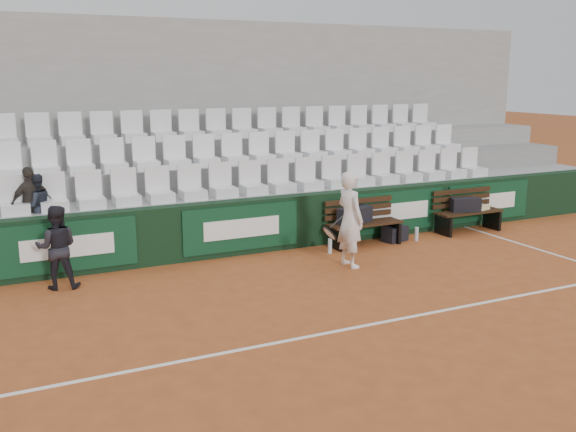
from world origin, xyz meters
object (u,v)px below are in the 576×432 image
object	(u,v)px
bench_left	(365,234)
spectator_c	(35,180)
sports_bag_right	(465,205)
ball_kid	(57,247)
tennis_player	(350,219)
spectator_b	(29,176)
sports_bag_ground	(395,234)
water_bottle_far	(417,234)
water_bottle_near	(330,246)
bench_right	(468,221)
sports_bag_left	(355,215)

from	to	relation	value
bench_left	spectator_c	world-z (taller)	spectator_c
sports_bag_right	ball_kid	bearing A→B (deg)	-178.99
tennis_player	spectator_b	bearing A→B (deg)	156.92
sports_bag_ground	water_bottle_far	xyz separation A→B (m)	(0.40, -0.17, -0.01)
water_bottle_near	spectator_b	world-z (taller)	spectator_b
bench_right	sports_bag_right	xyz separation A→B (m)	(-0.10, 0.01, 0.36)
bench_right	ball_kid	xyz separation A→B (m)	(-8.17, -0.14, 0.42)
sports_bag_left	spectator_b	world-z (taller)	spectator_b
bench_left	spectator_b	bearing A→B (deg)	170.36
spectator_b	spectator_c	world-z (taller)	spectator_b
bench_left	sports_bag_right	bearing A→B (deg)	-0.23
sports_bag_right	spectator_b	xyz separation A→B (m)	(-8.31, 1.01, 1.02)
water_bottle_far	water_bottle_near	bearing A→B (deg)	-178.55
sports_bag_right	spectator_c	world-z (taller)	spectator_c
ball_kid	spectator_c	size ratio (longest dim) A/B	1.20
spectator_b	water_bottle_near	bearing A→B (deg)	143.34
sports_bag_right	sports_bag_ground	xyz separation A→B (m)	(-1.73, 0.01, -0.44)
water_bottle_near	tennis_player	xyz separation A→B (m)	(-0.11, -0.87, 0.69)
tennis_player	bench_left	bearing A→B (deg)	47.34
water_bottle_far	tennis_player	distance (m)	2.40
sports_bag_left	sports_bag_right	bearing A→B (deg)	-1.26
ball_kid	spectator_b	size ratio (longest dim) A/B	1.07
bench_right	spectator_c	bearing A→B (deg)	173.07
spectator_b	spectator_c	distance (m)	0.10
spectator_c	bench_right	bearing A→B (deg)	153.43
tennis_player	water_bottle_far	bearing A→B (deg)	23.55
sports_bag_ground	tennis_player	world-z (taller)	tennis_player
sports_bag_ground	tennis_player	size ratio (longest dim) A/B	0.30
sports_bag_right	water_bottle_far	world-z (taller)	sports_bag_right
sports_bag_left	water_bottle_near	world-z (taller)	sports_bag_left
bench_left	sports_bag_ground	world-z (taller)	bench_left
bench_right	spectator_b	world-z (taller)	spectator_b
sports_bag_ground	tennis_player	distance (m)	2.13
bench_left	spectator_c	bearing A→B (deg)	170.24
sports_bag_right	ball_kid	size ratio (longest dim) A/B	0.46
bench_left	sports_bag_right	size ratio (longest dim) A/B	2.50
water_bottle_near	spectator_c	xyz separation A→B (m)	(-4.90, 1.21, 1.40)
sports_bag_ground	sports_bag_right	bearing A→B (deg)	-0.46
sports_bag_right	tennis_player	xyz separation A→B (m)	(-3.44, -1.07, 0.24)
sports_bag_ground	sports_bag_left	bearing A→B (deg)	177.23
sports_bag_ground	spectator_c	xyz separation A→B (m)	(-6.49, 0.99, 1.39)
sports_bag_left	water_bottle_near	distance (m)	0.87
water_bottle_near	ball_kid	size ratio (longest dim) A/B	0.21
bench_right	sports_bag_right	bearing A→B (deg)	176.08
bench_left	sports_bag_left	bearing A→B (deg)	166.58
bench_right	spectator_b	xyz separation A→B (m)	(-8.41, 1.01, 1.38)
sports_bag_ground	spectator_c	world-z (taller)	spectator_c
water_bottle_near	bench_left	bearing A→B (deg)	13.51
bench_left	bench_right	size ratio (longest dim) A/B	1.00
sports_bag_ground	ball_kid	world-z (taller)	ball_kid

